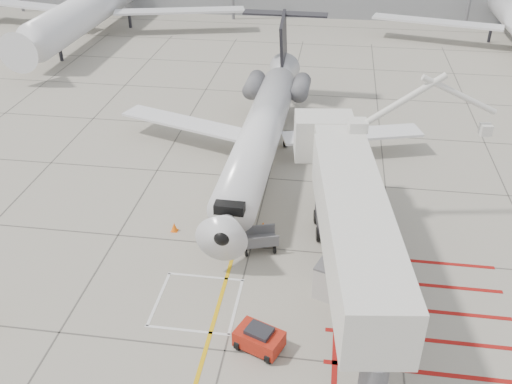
# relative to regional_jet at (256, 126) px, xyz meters

# --- Properties ---
(ground_plane) EXTENTS (260.00, 260.00, 0.00)m
(ground_plane) POSITION_rel_regional_jet_xyz_m (0.88, -12.02, -3.92)
(ground_plane) COLOR gray
(ground_plane) RESTS_ON ground
(regional_jet) EXTENTS (24.42, 30.47, 7.85)m
(regional_jet) POSITION_rel_regional_jet_xyz_m (0.00, 0.00, 0.00)
(regional_jet) COLOR silver
(regional_jet) RESTS_ON ground_plane
(jet_bridge) EXTENTS (11.79, 20.73, 7.88)m
(jet_bridge) POSITION_rel_regional_jet_xyz_m (6.41, -11.89, 0.02)
(jet_bridge) COLOR silver
(jet_bridge) RESTS_ON ground_plane
(pushback_tug) EXTENTS (2.46, 2.02, 1.24)m
(pushback_tug) POSITION_rel_regional_jet_xyz_m (2.42, -15.61, -3.30)
(pushback_tug) COLOR #AA1F10
(pushback_tug) RESTS_ON ground_plane
(baggage_cart) EXTENTS (2.36, 1.87, 1.30)m
(baggage_cart) POSITION_rel_regional_jet_xyz_m (1.36, -8.17, -3.27)
(baggage_cart) COLOR #545459
(baggage_cart) RESTS_ON ground_plane
(ground_power_unit) EXTENTS (2.76, 2.15, 1.92)m
(ground_power_unit) POSITION_rel_regional_jet_xyz_m (5.96, -11.62, -2.96)
(ground_power_unit) COLOR #BDB9B3
(ground_power_unit) RESTS_ON ground_plane
(cone_nose) EXTENTS (0.41, 0.41, 0.57)m
(cone_nose) POSITION_rel_regional_jet_xyz_m (-3.91, -7.09, -3.64)
(cone_nose) COLOR #FD640D
(cone_nose) RESTS_ON ground_plane
(cone_side) EXTENTS (0.38, 0.38, 0.53)m
(cone_side) POSITION_rel_regional_jet_xyz_m (1.34, -6.16, -3.66)
(cone_side) COLOR orange
(cone_side) RESTS_ON ground_plane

